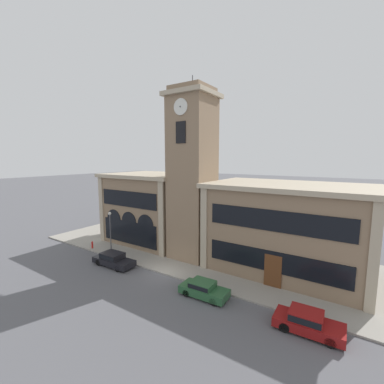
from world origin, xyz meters
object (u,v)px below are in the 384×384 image
Objects in this scene: parked_car_mid at (204,289)px; parked_car_far at (307,321)px; parked_car_near at (113,259)px; fire_hydrant at (92,245)px; street_lamp at (110,226)px.

parked_car_far reaches higher than parked_car_mid.
parked_car_mid is (11.18, 0.00, -0.06)m from parked_car_near.
parked_car_mid is 7.96m from parked_car_far.
parked_car_mid reaches higher than fire_hydrant.
parked_car_near is at bearing 178.33° from parked_car_far.
parked_car_far is at bearing -4.17° from fire_hydrant.
parked_car_far is (19.14, 0.00, 0.00)m from parked_car_near.
street_lamp reaches higher than parked_car_near.
parked_car_far is at bearing -1.67° from parked_car_mid.
street_lamp reaches higher than fire_hydrant.
street_lamp is at bearing -3.16° from fire_hydrant.
street_lamp is 4.89m from fire_hydrant.
parked_car_near reaches higher than parked_car_mid.
fire_hydrant is (-17.37, 1.85, -0.10)m from parked_car_mid.
parked_car_near is 6.46m from fire_hydrant.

